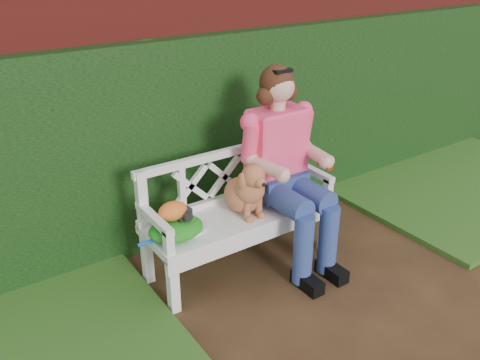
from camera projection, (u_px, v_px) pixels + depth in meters
ground at (362, 316)px, 3.53m from camera, size 60.00×60.00×0.00m
brick_wall at (215, 98)px, 4.48m from camera, size 10.00×0.30×2.20m
ivy_hedge at (229, 132)px, 4.42m from camera, size 10.00×0.18×1.70m
grass_right at (458, 183)px, 5.41m from camera, size 2.60×2.00×0.05m
garden_bench at (240, 238)px, 3.99m from camera, size 1.63×0.76×0.48m
seated_woman at (281, 163)px, 3.92m from camera, size 0.82×1.00×1.60m
dog at (245, 186)px, 3.79m from camera, size 0.34×0.44×0.44m
tennis_racket at (185, 230)px, 3.62m from camera, size 0.60×0.37×0.03m
green_bag at (176, 228)px, 3.53m from camera, size 0.49×0.44×0.14m
camera_item at (183, 213)px, 3.51m from camera, size 0.12×0.09×0.07m
baseball_glove at (173, 211)px, 3.48m from camera, size 0.23×0.18×0.13m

